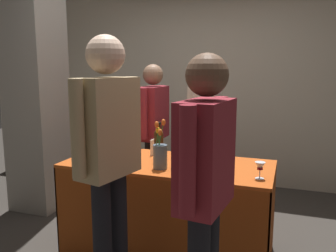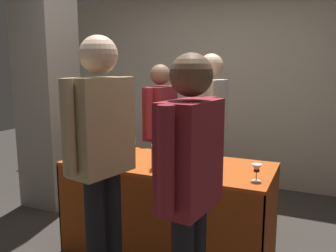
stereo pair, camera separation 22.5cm
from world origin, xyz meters
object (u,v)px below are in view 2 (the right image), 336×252
(wine_glass_near_vendor, at_px, (257,169))
(taster_foreground_right, at_px, (101,146))
(wine_glass_near_taster, at_px, (202,153))
(featured_wine_bottle, at_px, (185,158))
(concrete_pillar, at_px, (46,53))
(flower_vase, at_px, (158,154))
(display_bottle_0, at_px, (176,151))
(wine_glass_mid, at_px, (92,146))
(tasting_table, at_px, (168,191))
(vendor_presenter, at_px, (210,124))

(wine_glass_near_vendor, xyz_separation_m, taster_foreground_right, (-0.89, -0.52, 0.19))
(wine_glass_near_taster, bearing_deg, featured_wine_bottle, -90.69)
(concrete_pillar, bearing_deg, flower_vase, -21.14)
(featured_wine_bottle, bearing_deg, concrete_pillar, 159.35)
(concrete_pillar, relative_size, display_bottle_0, 9.59)
(wine_glass_mid, xyz_separation_m, wine_glass_near_taster, (0.91, 0.23, -0.02))
(tasting_table, relative_size, vendor_presenter, 1.00)
(flower_vase, xyz_separation_m, taster_foreground_right, (-0.15, -0.52, 0.16))
(tasting_table, bearing_deg, taster_foreground_right, -102.33)
(wine_glass_near_taster, height_order, vendor_presenter, vendor_presenter)
(vendor_presenter, bearing_deg, tasting_table, -7.30)
(wine_glass_near_taster, relative_size, taster_foreground_right, 0.07)
(featured_wine_bottle, height_order, wine_glass_near_vendor, featured_wine_bottle)
(featured_wine_bottle, height_order, taster_foreground_right, taster_foreground_right)
(wine_glass_near_vendor, bearing_deg, vendor_presenter, 124.94)
(tasting_table, distance_m, vendor_presenter, 0.84)
(wine_glass_near_taster, bearing_deg, tasting_table, -156.05)
(tasting_table, height_order, display_bottle_0, display_bottle_0)
(display_bottle_0, height_order, taster_foreground_right, taster_foreground_right)
(featured_wine_bottle, xyz_separation_m, vendor_presenter, (-0.11, 0.94, 0.10))
(tasting_table, distance_m, wine_glass_near_taster, 0.42)
(vendor_presenter, bearing_deg, featured_wine_bottle, 10.89)
(tasting_table, xyz_separation_m, vendor_presenter, (0.14, 0.68, 0.46))
(tasting_table, bearing_deg, vendor_presenter, 78.72)
(tasting_table, distance_m, wine_glass_near_vendor, 0.82)
(flower_vase, bearing_deg, wine_glass_near_taster, 49.03)
(wine_glass_near_vendor, relative_size, wine_glass_near_taster, 1.01)
(tasting_table, distance_m, featured_wine_bottle, 0.51)
(wine_glass_mid, xyz_separation_m, flower_vase, (0.66, -0.06, 0.01))
(flower_vase, bearing_deg, taster_foreground_right, -106.48)
(tasting_table, height_order, flower_vase, flower_vase)
(display_bottle_0, distance_m, vendor_presenter, 0.85)
(wine_glass_near_vendor, distance_m, wine_glass_near_taster, 0.56)
(wine_glass_mid, relative_size, vendor_presenter, 0.08)
(tasting_table, relative_size, wine_glass_mid, 11.81)
(wine_glass_mid, xyz_separation_m, vendor_presenter, (0.79, 0.80, 0.12))
(wine_glass_near_vendor, distance_m, vendor_presenter, 1.06)
(display_bottle_0, relative_size, taster_foreground_right, 0.20)
(display_bottle_0, xyz_separation_m, taster_foreground_right, (-0.29, -0.53, 0.13))
(wine_glass_near_taster, bearing_deg, concrete_pillar, 169.59)
(wine_glass_near_vendor, bearing_deg, tasting_table, 166.33)
(concrete_pillar, height_order, wine_glass_near_vendor, concrete_pillar)
(concrete_pillar, xyz_separation_m, wine_glass_near_taster, (1.92, -0.35, -0.83))
(wine_glass_near_taster, xyz_separation_m, vendor_presenter, (-0.12, 0.57, 0.14))
(wine_glass_mid, xyz_separation_m, taster_foreground_right, (0.51, -0.57, 0.17))
(concrete_pillar, bearing_deg, taster_foreground_right, -37.49)
(concrete_pillar, bearing_deg, featured_wine_bottle, -20.65)
(featured_wine_bottle, relative_size, wine_glass_near_taster, 2.59)
(wine_glass_near_vendor, xyz_separation_m, wine_glass_mid, (-1.39, 0.06, 0.02))
(concrete_pillar, height_order, wine_glass_mid, concrete_pillar)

